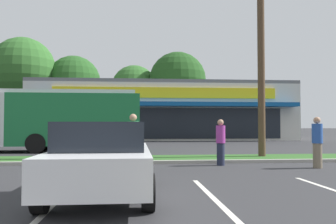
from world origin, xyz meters
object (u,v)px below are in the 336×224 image
at_px(pedestrian_near_bench, 317,142).
at_px(pedestrian_mid, 133,141).
at_px(utility_pole, 258,26).
at_px(car_0, 103,159).
at_px(city_bus, 25,118).
at_px(pedestrian_by_pole, 221,142).

bearing_deg(pedestrian_near_bench, pedestrian_mid, 162.30).
distance_m(utility_pole, pedestrian_near_bench, 5.82).
xyz_separation_m(utility_pole, car_0, (-5.82, -7.23, -4.90)).
bearing_deg(city_bus, pedestrian_mid, 126.55).
relative_size(car_0, pedestrian_near_bench, 2.54).
xyz_separation_m(city_bus, pedestrian_by_pole, (8.93, -7.04, -0.94)).
bearing_deg(pedestrian_by_pole, pedestrian_near_bench, -64.33).
relative_size(utility_pole, pedestrian_by_pole, 6.50).
xyz_separation_m(city_bus, pedestrian_mid, (5.83, -7.78, -0.86)).
distance_m(utility_pole, pedestrian_by_pole, 5.71).
height_order(utility_pole, city_bus, utility_pole).
bearing_deg(utility_pole, pedestrian_by_pole, -135.30).
xyz_separation_m(utility_pole, pedestrian_mid, (-5.25, -2.86, -4.76)).
height_order(pedestrian_by_pole, pedestrian_mid, pedestrian_mid).
bearing_deg(car_0, pedestrian_by_pole, -35.75).
bearing_deg(utility_pole, city_bus, 156.05).
bearing_deg(city_bus, car_0, 113.08).
height_order(city_bus, car_0, city_bus).
distance_m(car_0, pedestrian_mid, 4.41).
bearing_deg(pedestrian_near_bench, pedestrian_by_pole, 146.31).
bearing_deg(pedestrian_near_bench, utility_pole, 91.01).
bearing_deg(pedestrian_near_bench, city_bus, 131.11).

